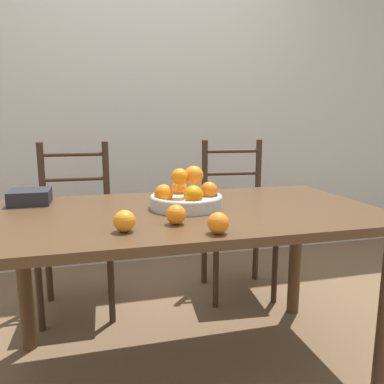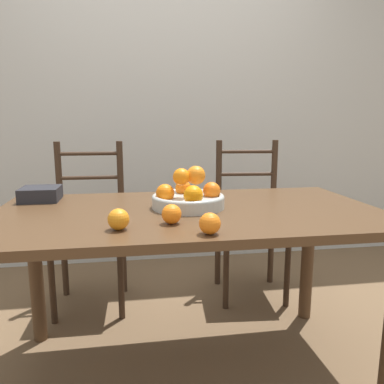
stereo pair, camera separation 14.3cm
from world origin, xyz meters
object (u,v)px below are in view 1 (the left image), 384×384
fruit_bowl (187,197)px  orange_loose_0 (176,214)px  book_stack (30,197)px  orange_loose_1 (124,221)px  chair_right (236,221)px  chair_left (76,232)px  orange_loose_2 (218,223)px

fruit_bowl → orange_loose_0: fruit_bowl is taller
book_stack → orange_loose_1: bearing=-55.7°
orange_loose_0 → chair_right: 1.18m
orange_loose_0 → chair_left: chair_left is taller
orange_loose_0 → orange_loose_2: (0.11, -0.15, -0.00)m
orange_loose_1 → chair_left: 1.08m
orange_loose_2 → orange_loose_1: bearing=161.6°
fruit_bowl → chair_left: size_ratio=0.31×
orange_loose_2 → chair_left: chair_left is taller
chair_right → book_stack: (-1.19, -0.44, 0.31)m
orange_loose_1 → orange_loose_2: size_ratio=1.03×
orange_loose_2 → chair_left: bearing=115.2°
fruit_bowl → book_stack: 0.72m
chair_left → book_stack: (-0.17, -0.44, 0.31)m
orange_loose_1 → fruit_bowl: bearing=45.7°
fruit_bowl → chair_right: chair_right is taller
orange_loose_0 → chair_right: bearing=57.3°
orange_loose_2 → fruit_bowl: bearing=91.6°
fruit_bowl → chair_right: (0.51, 0.71, -0.33)m
orange_loose_0 → orange_loose_2: 0.19m
orange_loose_2 → book_stack: size_ratio=0.42×
orange_loose_2 → book_stack: orange_loose_2 is taller
fruit_bowl → orange_loose_2: bearing=-88.4°
chair_right → orange_loose_0: bearing=-117.8°
orange_loose_2 → chair_left: (-0.52, 1.11, -0.32)m
fruit_bowl → chair_right: size_ratio=0.31×
fruit_bowl → book_stack: bearing=158.7°
chair_left → orange_loose_2: bearing=-63.7°
orange_loose_0 → chair_right: chair_right is taller
orange_loose_0 → book_stack: orange_loose_0 is taller
chair_left → chair_right: same height
orange_loose_0 → chair_left: size_ratio=0.07×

